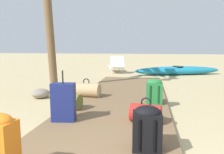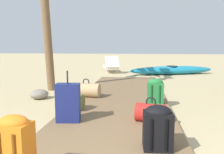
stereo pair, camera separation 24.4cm
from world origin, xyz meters
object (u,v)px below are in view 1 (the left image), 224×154
object	(u,v)px
suitcase_navy	(63,102)
backpack_green	(154,91)
duffel_bag_tan	(86,90)
duffel_bag_red	(146,113)
lounge_chair	(116,66)
duffel_bag_olive	(69,101)
backpack_orange	(0,145)
kayak	(178,71)
backpack_black	(147,127)

from	to	relation	value
suitcase_navy	backpack_green	world-z (taller)	suitcase_navy
duffel_bag_tan	duffel_bag_red	xyz separation A→B (m)	(1.41, -1.58, -0.02)
duffel_bag_tan	lounge_chair	distance (m)	5.45
duffel_bag_red	lounge_chair	xyz separation A→B (m)	(-1.51, 7.03, 0.10)
duffel_bag_olive	backpack_green	distance (m)	1.73
duffel_bag_tan	backpack_orange	size ratio (longest dim) A/B	1.11
duffel_bag_tan	kayak	size ratio (longest dim) A/B	0.17
kayak	backpack_orange	bearing A→B (deg)	-106.78
backpack_black	backpack_green	distance (m)	2.10
duffel_bag_olive	backpack_orange	distance (m)	2.27
lounge_chair	kayak	xyz separation A→B (m)	(2.77, -0.39, -0.14)
backpack_orange	kayak	xyz separation A→B (m)	(2.53, 8.37, -0.21)
duffel_bag_olive	lounge_chair	distance (m)	6.51
duffel_bag_olive	backpack_orange	size ratio (longest dim) A/B	0.82
duffel_bag_tan	backpack_orange	world-z (taller)	backpack_orange
lounge_chair	backpack_orange	bearing A→B (deg)	-88.41
suitcase_navy	backpack_orange	size ratio (longest dim) A/B	1.34
duffel_bag_olive	duffel_bag_red	world-z (taller)	duffel_bag_olive
backpack_green	backpack_orange	bearing A→B (deg)	-116.14
backpack_black	lounge_chair	bearing A→B (deg)	100.91
duffel_bag_olive	backpack_black	world-z (taller)	backpack_black
backpack_black	duffel_bag_red	bearing A→B (deg)	91.75
backpack_black	duffel_bag_tan	world-z (taller)	backpack_black
duffel_bag_tan	lounge_chair	xyz separation A→B (m)	(-0.09, 5.44, 0.09)
backpack_orange	lounge_chair	distance (m)	8.77
suitcase_navy	backpack_black	distance (m)	1.54
duffel_bag_olive	backpack_green	size ratio (longest dim) A/B	0.95
duffel_bag_tan	duffel_bag_red	size ratio (longest dim) A/B	1.31
duffel_bag_tan	kayak	distance (m)	5.72
backpack_black	duffel_bag_tan	distance (m)	2.91
duffel_bag_red	lounge_chair	distance (m)	7.19
lounge_chair	duffel_bag_tan	bearing A→B (deg)	-89.01
backpack_green	lounge_chair	xyz separation A→B (m)	(-1.66, 5.88, -0.03)
backpack_green	lounge_chair	world-z (taller)	lounge_chair
backpack_orange	backpack_green	size ratio (longest dim) A/B	1.16
suitcase_navy	lounge_chair	world-z (taller)	suitcase_navy
duffel_bag_tan	backpack_orange	distance (m)	3.33
duffel_bag_olive	duffel_bag_tan	size ratio (longest dim) A/B	0.74
backpack_orange	kayak	size ratio (longest dim) A/B	0.16
duffel_bag_olive	backpack_black	distance (m)	2.09
lounge_chair	duffel_bag_olive	bearing A→B (deg)	-89.52
duffel_bag_olive	backpack_green	xyz separation A→B (m)	(1.61, 0.63, 0.13)
backpack_black	kayak	size ratio (longest dim) A/B	0.13
duffel_bag_olive	backpack_green	world-z (taller)	backpack_green
suitcase_navy	backpack_orange	xyz separation A→B (m)	(0.03, -1.58, 0.01)
suitcase_navy	duffel_bag_olive	size ratio (longest dim) A/B	1.63
suitcase_navy	backpack_black	size ratio (longest dim) A/B	1.55
backpack_orange	suitcase_navy	bearing A→B (deg)	90.96
duffel_bag_tan	backpack_orange	xyz separation A→B (m)	(0.15, -3.32, 0.16)
duffel_bag_tan	lounge_chair	bearing A→B (deg)	90.99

